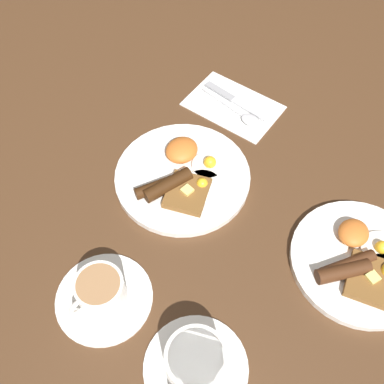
# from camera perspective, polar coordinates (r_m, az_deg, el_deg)

# --- Properties ---
(ground_plane) EXTENTS (3.00, 3.00, 0.00)m
(ground_plane) POSITION_cam_1_polar(r_m,az_deg,el_deg) (0.93, -1.20, 1.71)
(ground_plane) COLOR #4C301C
(breakfast_plate_near) EXTENTS (0.28, 0.28, 0.05)m
(breakfast_plate_near) POSITION_cam_1_polar(r_m,az_deg,el_deg) (0.92, -1.20, 2.08)
(breakfast_plate_near) COLOR white
(breakfast_plate_near) RESTS_ON ground_plane
(breakfast_plate_far) EXTENTS (0.25, 0.25, 0.04)m
(breakfast_plate_far) POSITION_cam_1_polar(r_m,az_deg,el_deg) (0.87, 20.62, -8.23)
(breakfast_plate_far) COLOR white
(breakfast_plate_far) RESTS_ON ground_plane
(teacup_near) EXTENTS (0.17, 0.17, 0.07)m
(teacup_near) POSITION_cam_1_polar(r_m,az_deg,el_deg) (0.80, -11.41, -12.49)
(teacup_near) COLOR white
(teacup_near) RESTS_ON ground_plane
(teacup_far) EXTENTS (0.17, 0.17, 0.07)m
(teacup_far) POSITION_cam_1_polar(r_m,az_deg,el_deg) (0.74, 0.47, -20.93)
(teacup_far) COLOR white
(teacup_far) RESTS_ON ground_plane
(napkin) EXTENTS (0.15, 0.21, 0.01)m
(napkin) POSITION_cam_1_polar(r_m,az_deg,el_deg) (1.07, 5.24, 10.89)
(napkin) COLOR white
(napkin) RESTS_ON ground_plane
(knife) EXTENTS (0.03, 0.18, 0.01)m
(knife) POSITION_cam_1_polar(r_m,az_deg,el_deg) (1.08, 5.18, 11.68)
(knife) COLOR silver
(knife) RESTS_ON napkin
(spoon) EXTENTS (0.04, 0.17, 0.01)m
(spoon) POSITION_cam_1_polar(r_m,az_deg,el_deg) (1.04, 6.68, 9.55)
(spoon) COLOR silver
(spoon) RESTS_ON napkin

